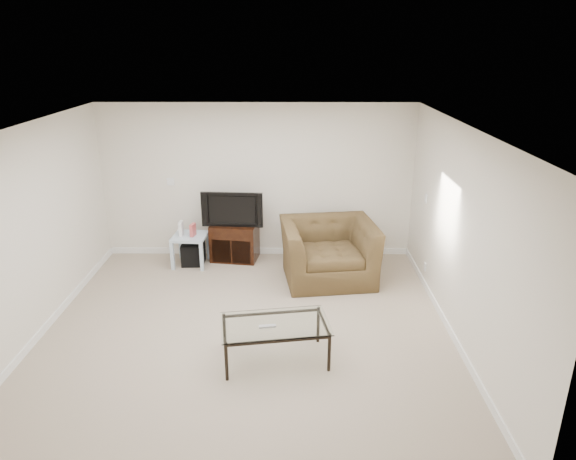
{
  "coord_description": "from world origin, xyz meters",
  "views": [
    {
      "loc": [
        0.55,
        -5.51,
        3.36
      ],
      "look_at": [
        0.5,
        1.2,
        0.9
      ],
      "focal_mm": 32.0,
      "sensor_mm": 36.0,
      "label": 1
    }
  ],
  "objects_px": {
    "tv_stand": "(235,241)",
    "television": "(233,208)",
    "subwoofer": "(193,253)",
    "recliner": "(329,242)",
    "side_table": "(191,250)",
    "coffee_table": "(275,342)"
  },
  "relations": [
    {
      "from": "side_table",
      "to": "coffee_table",
      "type": "bearing_deg",
      "value": -61.55
    },
    {
      "from": "subwoofer",
      "to": "tv_stand",
      "type": "bearing_deg",
      "value": 18.04
    },
    {
      "from": "television",
      "to": "recliner",
      "type": "distance_m",
      "value": 1.67
    },
    {
      "from": "recliner",
      "to": "side_table",
      "type": "bearing_deg",
      "value": 159.28
    },
    {
      "from": "recliner",
      "to": "subwoofer",
      "type": "bearing_deg",
      "value": 158.62
    },
    {
      "from": "television",
      "to": "coffee_table",
      "type": "height_order",
      "value": "television"
    },
    {
      "from": "recliner",
      "to": "coffee_table",
      "type": "relative_size",
      "value": 1.14
    },
    {
      "from": "television",
      "to": "side_table",
      "type": "height_order",
      "value": "television"
    },
    {
      "from": "television",
      "to": "tv_stand",
      "type": "bearing_deg",
      "value": 85.71
    },
    {
      "from": "television",
      "to": "subwoofer",
      "type": "bearing_deg",
      "value": -160.67
    },
    {
      "from": "television",
      "to": "recliner",
      "type": "bearing_deg",
      "value": -21.81
    },
    {
      "from": "television",
      "to": "coffee_table",
      "type": "distance_m",
      "value": 3.01
    },
    {
      "from": "tv_stand",
      "to": "television",
      "type": "bearing_deg",
      "value": -90.0
    },
    {
      "from": "coffee_table",
      "to": "television",
      "type": "bearing_deg",
      "value": 104.81
    },
    {
      "from": "tv_stand",
      "to": "recliner",
      "type": "height_order",
      "value": "recliner"
    },
    {
      "from": "tv_stand",
      "to": "recliner",
      "type": "xyz_separation_m",
      "value": [
        1.48,
        -0.73,
        0.29
      ]
    },
    {
      "from": "subwoofer",
      "to": "side_table",
      "type": "bearing_deg",
      "value": -150.63
    },
    {
      "from": "tv_stand",
      "to": "coffee_table",
      "type": "bearing_deg",
      "value": -67.5
    },
    {
      "from": "recliner",
      "to": "coffee_table",
      "type": "height_order",
      "value": "recliner"
    },
    {
      "from": "side_table",
      "to": "subwoofer",
      "type": "xyz_separation_m",
      "value": [
        0.03,
        0.02,
        -0.07
      ]
    },
    {
      "from": "coffee_table",
      "to": "side_table",
      "type": "bearing_deg",
      "value": 118.45
    },
    {
      "from": "side_table",
      "to": "subwoofer",
      "type": "height_order",
      "value": "side_table"
    }
  ]
}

